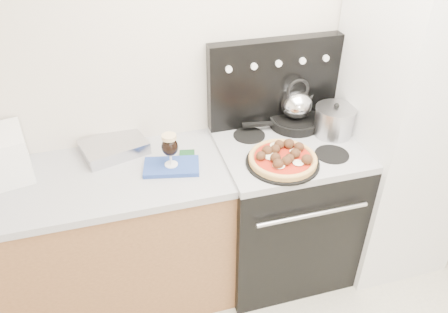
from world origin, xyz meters
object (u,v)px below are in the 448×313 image
object	(u,v)px
base_cabinet	(96,245)
skillet	(295,121)
stove_body	(282,211)
oven_mitt	(172,167)
stock_pot	(334,122)
beer_glass	(170,150)
pizza	(283,158)
pizza_pan	(282,162)
fridge	(404,125)
tea_kettle	(297,102)

from	to	relation	value
base_cabinet	skillet	distance (m)	1.33
stove_body	oven_mitt	xyz separation A→B (m)	(-0.65, -0.02, 0.47)
base_cabinet	skillet	size ratio (longest dim) A/B	4.95
oven_mitt	stock_pot	distance (m)	0.94
beer_glass	oven_mitt	bearing A→B (deg)	0.00
pizza	stock_pot	world-z (taller)	stock_pot
beer_glass	skillet	distance (m)	0.80
stove_body	skillet	xyz separation A→B (m)	(0.11, 0.19, 0.51)
pizza_pan	base_cabinet	bearing A→B (deg)	169.98
oven_mitt	pizza_pan	distance (m)	0.57
fridge	beer_glass	distance (m)	1.36
skillet	stock_pot	distance (m)	0.23
fridge	oven_mitt	xyz separation A→B (m)	(-1.35, 0.01, -0.04)
oven_mitt	skillet	bearing A→B (deg)	14.98
fridge	beer_glass	xyz separation A→B (m)	(-1.35, 0.01, 0.06)
pizza_pan	skillet	world-z (taller)	skillet
stove_body	oven_mitt	size ratio (longest dim) A/B	3.14
base_cabinet	tea_kettle	xyz separation A→B (m)	(1.22, 0.16, 0.64)
skillet	pizza	bearing A→B (deg)	-121.98
stock_pot	pizza	bearing A→B (deg)	-153.02
oven_mitt	pizza	size ratio (longest dim) A/B	0.81
stove_body	base_cabinet	bearing A→B (deg)	178.70
base_cabinet	tea_kettle	world-z (taller)	tea_kettle
fridge	beer_glass	world-z (taller)	fridge
pizza_pan	pizza	xyz separation A→B (m)	(0.00, 0.00, 0.03)
fridge	pizza	xyz separation A→B (m)	(-0.80, -0.13, 0.01)
fridge	pizza_pan	bearing A→B (deg)	-170.97
fridge	pizza	size ratio (longest dim) A/B	5.47
stove_body	pizza	size ratio (longest dim) A/B	2.53
base_cabinet	stove_body	bearing A→B (deg)	-1.30
stove_body	tea_kettle	size ratio (longest dim) A/B	4.39
tea_kettle	oven_mitt	bearing A→B (deg)	-145.13
base_cabinet	fridge	bearing A→B (deg)	-1.59
pizza	stock_pot	distance (m)	0.43
oven_mitt	tea_kettle	size ratio (longest dim) A/B	1.40
stock_pot	beer_glass	bearing A→B (deg)	-176.48
beer_glass	base_cabinet	bearing A→B (deg)	174.91
fridge	tea_kettle	xyz separation A→B (m)	(-0.59, 0.21, 0.12)
fridge	pizza_pan	world-z (taller)	fridge
beer_glass	stock_pot	xyz separation A→B (m)	(0.93, 0.06, -0.02)
base_cabinet	tea_kettle	bearing A→B (deg)	7.70
beer_glass	tea_kettle	distance (m)	0.79
beer_glass	pizza_pan	xyz separation A→B (m)	(0.55, -0.14, -0.09)
skillet	beer_glass	bearing A→B (deg)	-165.02
pizza_pan	skillet	size ratio (longest dim) A/B	1.29
base_cabinet	oven_mitt	distance (m)	0.66
stove_body	pizza_pan	world-z (taller)	pizza_pan
pizza_pan	pizza	world-z (taller)	pizza
pizza	tea_kettle	world-z (taller)	tea_kettle
beer_glass	pizza_pan	world-z (taller)	beer_glass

